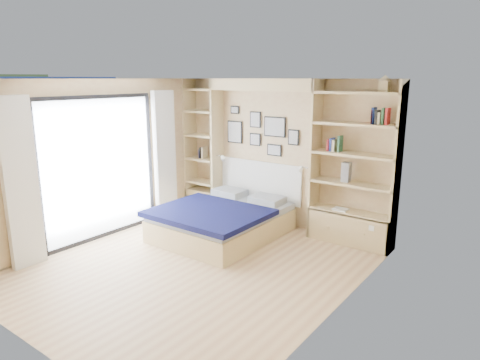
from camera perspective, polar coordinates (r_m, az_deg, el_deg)
The scene contains 9 objects.
ground at distance 5.98m, azimuth -5.99°, elevation -11.44°, with size 4.50×4.50×0.00m, color #DAB886.
room_shell at distance 6.99m, azimuth -0.14°, elevation 1.64°, with size 4.50×4.50×4.50m.
bed at distance 6.98m, azimuth -2.25°, elevation -5.24°, with size 1.70×2.11×1.07m.
photo_gallery at distance 7.51m, azimuth 2.67°, elevation 6.52°, with size 1.48×0.02×0.82m.
reading_lamps at distance 7.32m, azimuth 2.64°, elevation 2.36°, with size 1.92×0.12×0.15m.
shelf_decor at distance 6.62m, azimuth 13.17°, elevation 6.11°, with size 3.51×0.23×2.03m.
deck at distance 8.68m, azimuth -23.91°, elevation -4.54°, with size 3.20×4.00×0.05m, color #746956.
deck_chair at distance 8.53m, azimuth -15.40°, elevation -1.81°, with size 0.61×0.79×0.71m.
shipping_container at distance 16.84m, azimuth -26.22°, elevation 7.88°, with size 2.45×6.11×2.55m, color navy.
Camera 1 is at (3.70, -3.97, 2.51)m, focal length 32.00 mm.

